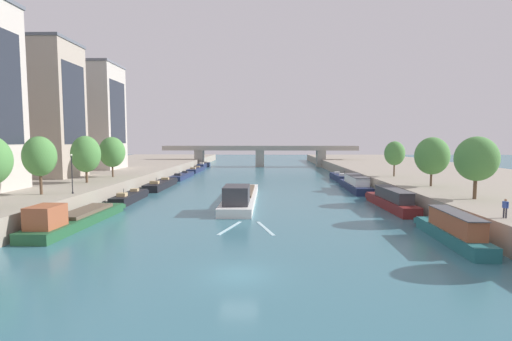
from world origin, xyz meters
TOP-DOWN VIEW (x-y plane):
  - ground_plane at (0.00, 0.00)m, footprint 400.00×400.00m
  - quay_left at (-38.30, 55.00)m, footprint 36.00×170.00m
  - quay_right at (38.30, 55.00)m, footprint 36.00×170.00m
  - barge_midriver at (-1.70, 27.97)m, footprint 4.39×24.82m
  - wake_behind_barge at (-0.03, 13.05)m, footprint 5.60×5.90m
  - moored_boat_left_midway at (-18.03, 13.27)m, footprint 3.75×16.77m
  - moored_boat_left_downstream at (-17.95, 28.99)m, footprint 2.32×11.18m
  - moored_boat_left_second at (-17.76, 44.55)m, footprint 2.82×14.80m
  - moored_boat_left_gap_after at (-17.72, 62.12)m, footprint 2.76×15.45m
  - moored_boat_left_end at (-17.81, 79.57)m, footprint 2.93×13.28m
  - moored_boat_left_lone at (-18.24, 95.88)m, footprint 2.50×13.04m
  - moored_boat_right_end at (18.11, 8.18)m, footprint 2.41×12.42m
  - moored_boat_right_downstream at (18.25, 24.25)m, footprint 2.79×14.52m
  - moored_boat_right_second at (17.83, 41.84)m, footprint 3.24×16.12m
  - moored_boat_right_midway at (18.16, 57.99)m, footprint 2.38×11.83m
  - tree_left_past_mid at (-25.03, 19.25)m, footprint 3.75×3.75m
  - tree_left_second at (-25.47, 31.47)m, footprint 4.30×4.30m
  - tree_left_distant at (-25.06, 40.17)m, footprint 4.42×4.42m
  - tree_right_nearest at (24.87, 17.03)m, footprint 4.46×4.46m
  - tree_right_past_mid at (25.09, 28.32)m, footprint 4.62×4.62m
  - tree_right_end_of_row at (24.80, 42.43)m, footprint 3.54×3.54m
  - lamppost_left_bank at (-21.64, 20.03)m, footprint 0.28×0.28m
  - building_left_corner at (-36.84, 40.04)m, footprint 11.32×9.50m
  - building_left_far_end at (-36.84, 58.54)m, footprint 11.73×10.61m
  - bridge_far at (0.00, 99.40)m, footprint 64.60×4.40m
  - person_on_quay at (21.78, 7.01)m, footprint 0.32×0.49m

SIDE VIEW (x-z plane):
  - ground_plane at x=0.00m, z-range 0.00..0.00m
  - wake_behind_barge at x=-0.03m, z-range 0.00..0.03m
  - moored_boat_left_gap_after at x=-17.72m, z-range -0.53..1.57m
  - moored_boat_left_end at x=-17.81m, z-range -0.52..1.60m
  - moored_boat_left_downstream at x=-17.95m, z-range -0.52..1.80m
  - moored_boat_left_second at x=-17.76m, z-range -0.52..1.81m
  - moored_boat_left_lone at x=-18.24m, z-range -0.52..1.90m
  - moored_boat_right_midway at x=18.16m, z-range -0.52..1.93m
  - moored_boat_left_midway at x=-18.03m, z-range -0.63..2.40m
  - barge_midriver at x=-1.70m, z-range -0.70..2.62m
  - moored_boat_right_downstream at x=18.25m, z-range -0.22..2.49m
  - moored_boat_right_second at x=17.83m, z-range -0.22..2.50m
  - moored_boat_right_end at x=18.11m, z-range -0.23..2.56m
  - quay_left at x=-38.30m, z-range 0.00..2.46m
  - quay_right at x=38.30m, z-range 0.00..2.46m
  - person_on_quay at x=21.78m, z-range 2.57..4.20m
  - bridge_far at x=0.00m, z-range 1.00..7.95m
  - lamppost_left_bank at x=-21.64m, z-range 2.69..7.51m
  - tree_right_end_of_row at x=24.80m, z-range 3.43..9.69m
  - tree_right_past_mid at x=25.09m, z-range 3.28..10.17m
  - tree_left_second at x=-25.47m, z-range 3.25..10.37m
  - tree_left_distant at x=-25.06m, z-range 3.32..10.33m
  - tree_right_nearest at x=24.87m, z-range 3.45..10.34m
  - tree_left_past_mid at x=-25.03m, z-range 3.55..10.48m
  - building_left_far_end at x=-36.84m, z-range 2.47..25.84m
  - building_left_corner at x=-36.84m, z-range 2.47..26.02m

